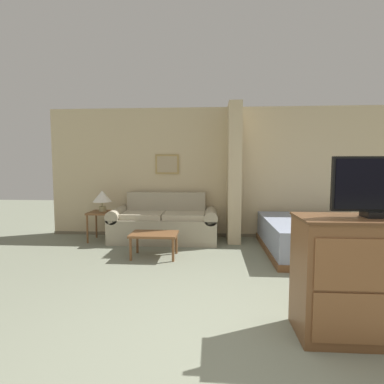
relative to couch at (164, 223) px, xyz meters
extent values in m
plane|color=gray|center=(1.15, -3.57, -0.34)|extent=(20.00, 20.00, 0.00)
cube|color=#CCB78E|center=(1.15, 0.48, 0.96)|extent=(7.14, 0.12, 2.60)
cube|color=#70644E|center=(1.15, 0.41, -0.31)|extent=(7.14, 0.02, 0.06)
cube|color=tan|center=(0.00, 0.40, 1.14)|extent=(0.48, 0.02, 0.39)
cube|color=tan|center=(0.00, 0.39, 1.14)|extent=(0.41, 0.01, 0.32)
cube|color=#CCB78E|center=(1.32, 0.10, 0.96)|extent=(0.24, 0.65, 2.60)
cube|color=tan|center=(0.00, -0.04, -0.11)|extent=(1.56, 0.84, 0.46)
cube|color=tan|center=(0.00, 0.28, 0.35)|extent=(1.56, 0.20, 0.46)
cube|color=tan|center=(-0.89, -0.04, -0.11)|extent=(0.22, 0.84, 0.46)
cylinder|color=tan|center=(-0.89, -0.04, 0.17)|extent=(0.25, 0.84, 0.25)
cube|color=tan|center=(0.89, -0.04, -0.11)|extent=(0.22, 0.84, 0.46)
cylinder|color=tan|center=(0.89, -0.04, 0.17)|extent=(0.25, 0.84, 0.25)
cube|color=#BAAF94|center=(-0.39, -0.09, 0.17)|extent=(0.76, 0.60, 0.10)
cube|color=#BAAF94|center=(0.39, -0.09, 0.17)|extent=(0.76, 0.60, 0.10)
cube|color=brown|center=(0.00, -1.05, 0.03)|extent=(0.73, 0.49, 0.04)
cylinder|color=brown|center=(-0.32, -1.25, -0.16)|extent=(0.04, 0.04, 0.35)
cylinder|color=brown|center=(0.33, -1.25, -0.16)|extent=(0.04, 0.04, 0.35)
cylinder|color=brown|center=(-0.32, -0.84, -0.16)|extent=(0.04, 0.04, 0.35)
cylinder|color=brown|center=(0.33, -0.84, -0.16)|extent=(0.04, 0.04, 0.35)
cube|color=brown|center=(-1.19, -0.07, 0.21)|extent=(0.49, 0.49, 0.04)
cylinder|color=brown|center=(-1.41, -0.28, -0.07)|extent=(0.04, 0.04, 0.53)
cylinder|color=brown|center=(-0.97, -0.28, -0.07)|extent=(0.04, 0.04, 0.53)
cylinder|color=brown|center=(-1.41, 0.15, -0.07)|extent=(0.04, 0.04, 0.53)
cylinder|color=brown|center=(-0.97, 0.15, -0.07)|extent=(0.04, 0.04, 0.53)
cylinder|color=tan|center=(-1.19, -0.07, 0.28)|extent=(0.13, 0.13, 0.10)
cylinder|color=tan|center=(-1.19, -0.07, 0.37)|extent=(0.02, 0.02, 0.09)
cone|color=white|center=(-1.19, -0.07, 0.53)|extent=(0.36, 0.36, 0.22)
cube|color=brown|center=(2.27, -3.12, 0.16)|extent=(1.27, 0.49, 1.00)
cube|color=#54351E|center=(2.27, -3.12, 0.68)|extent=(1.30, 0.52, 0.02)
cube|color=black|center=(2.27, -3.12, 0.71)|extent=(0.24, 0.16, 0.05)
cube|color=black|center=(2.27, -3.12, 0.96)|extent=(0.77, 0.04, 0.45)
cube|color=black|center=(2.27, -3.14, 0.96)|extent=(0.73, 0.01, 0.41)
cube|color=brown|center=(2.73, -0.63, -0.29)|extent=(1.86, 1.99, 0.10)
cube|color=#8993A8|center=(2.73, -0.63, -0.02)|extent=(1.82, 1.95, 0.44)
cube|color=white|center=(2.73, 0.12, 0.15)|extent=(1.70, 0.36, 0.10)
camera|label=1|loc=(0.91, -5.63, 1.11)|focal=28.00mm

